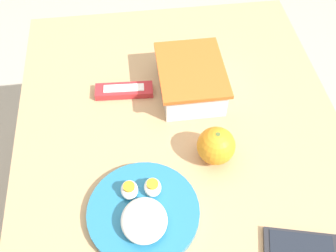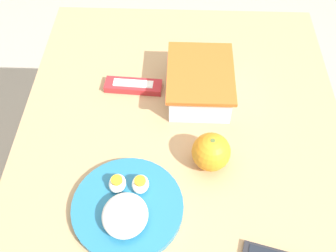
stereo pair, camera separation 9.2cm
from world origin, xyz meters
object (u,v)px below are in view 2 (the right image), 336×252
at_px(orange_fruit, 211,152).
at_px(candy_bar, 133,86).
at_px(rice_plate, 127,208).
at_px(food_container, 200,84).

bearing_deg(orange_fruit, candy_bar, -139.21).
relative_size(orange_fruit, rice_plate, 0.37).
xyz_separation_m(orange_fruit, rice_plate, (0.13, -0.18, -0.03)).
bearing_deg(orange_fruit, food_container, -174.17).
height_order(food_container, candy_bar, food_container).
bearing_deg(rice_plate, food_container, 155.75).
relative_size(food_container, candy_bar, 1.41).
xyz_separation_m(food_container, rice_plate, (0.34, -0.15, -0.02)).
relative_size(orange_fruit, candy_bar, 0.57).
bearing_deg(rice_plate, candy_bar, -176.85).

